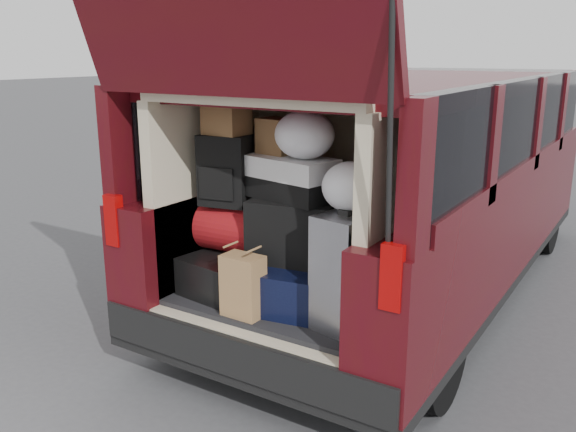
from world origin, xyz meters
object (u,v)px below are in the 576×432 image
object	(u,v)px
black_soft_case	(294,231)
backpack	(225,170)
black_hardshell	(233,271)
navy_hardshell	(293,283)
silver_roller	(352,269)
red_duffel	(237,229)
kraft_bag	(243,286)
twotone_duffel	(290,178)

from	to	relation	value
black_soft_case	backpack	xyz separation A→B (m)	(-0.45, -0.04, 0.31)
black_hardshell	navy_hardshell	xyz separation A→B (m)	(0.42, 0.01, 0.01)
black_soft_case	backpack	distance (m)	0.55
silver_roller	navy_hardshell	bearing A→B (deg)	-177.87
red_duffel	backpack	distance (m)	0.36
kraft_bag	red_duffel	distance (m)	0.47
black_hardshell	navy_hardshell	distance (m)	0.42
kraft_bag	red_duffel	size ratio (longest dim) A/B	0.77
red_duffel	black_soft_case	distance (m)	0.41
red_duffel	black_soft_case	bearing A→B (deg)	-1.94
silver_roller	twotone_duffel	distance (m)	0.64
black_hardshell	twotone_duffel	xyz separation A→B (m)	(0.36, 0.08, 0.61)
kraft_bag	black_soft_case	size ratio (longest dim) A/B	0.70
black_soft_case	twotone_duffel	xyz separation A→B (m)	(-0.05, 0.03, 0.30)
silver_roller	backpack	world-z (taller)	backpack
black_hardshell	navy_hardshell	bearing A→B (deg)	8.67
navy_hardshell	backpack	size ratio (longest dim) A/B	1.33
kraft_bag	backpack	xyz separation A→B (m)	(-0.33, 0.29, 0.56)
silver_roller	backpack	distance (m)	0.98
navy_hardshell	red_duffel	bearing A→B (deg)	165.90
silver_roller	black_soft_case	bearing A→B (deg)	176.84
navy_hardshell	backpack	bearing A→B (deg)	170.41
black_hardshell	silver_roller	distance (m)	0.85
silver_roller	red_duffel	size ratio (longest dim) A/B	1.35
kraft_bag	backpack	bearing A→B (deg)	139.97
kraft_bag	backpack	world-z (taller)	backpack
kraft_bag	twotone_duffel	distance (m)	0.66
red_duffel	black_soft_case	xyz separation A→B (m)	(0.40, 0.01, 0.05)
twotone_duffel	black_hardshell	bearing A→B (deg)	-155.13
red_duffel	backpack	world-z (taller)	backpack
navy_hardshell	kraft_bag	bearing A→B (deg)	-125.33
black_hardshell	twotone_duffel	world-z (taller)	twotone_duffel
navy_hardshell	silver_roller	xyz separation A→B (m)	(0.41, -0.07, 0.18)
navy_hardshell	silver_roller	bearing A→B (deg)	-18.45
silver_roller	red_duffel	xyz separation A→B (m)	(-0.83, 0.10, 0.07)
backpack	kraft_bag	bearing A→B (deg)	-52.47
red_duffel	twotone_duffel	distance (m)	0.50
black_hardshell	kraft_bag	xyz separation A→B (m)	(0.28, -0.28, 0.06)
kraft_bag	black_soft_case	xyz separation A→B (m)	(0.12, 0.33, 0.25)
navy_hardshell	black_soft_case	bearing A→B (deg)	101.66
black_soft_case	twotone_duffel	bearing A→B (deg)	138.08
navy_hardshell	black_soft_case	xyz separation A→B (m)	(-0.02, 0.04, 0.30)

